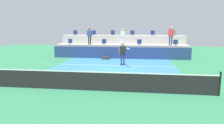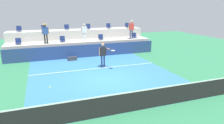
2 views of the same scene
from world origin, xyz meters
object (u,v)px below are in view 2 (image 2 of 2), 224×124
at_px(stadium_chair_upper_far_left, 19,29).
at_px(tennis_ball, 50,87).
at_px(spectator_in_grey, 84,31).
at_px(stadium_chair_upper_mid_right, 88,27).
at_px(equipment_bag, 72,59).
at_px(stadium_chair_upper_right, 109,26).
at_px(spectator_in_white, 131,27).
at_px(stadium_chair_lower_left, 62,40).
at_px(stadium_chair_upper_far_right, 127,26).
at_px(stadium_chair_lower_far_left, 18,42).
at_px(stadium_chair_upper_mid_left, 67,28).
at_px(spectator_with_hat, 45,31).
at_px(stadium_chair_upper_left, 44,28).
at_px(stadium_chair_lower_right, 101,38).
at_px(stadium_chair_lower_far_right, 134,36).
at_px(tennis_player, 103,53).

relative_size(stadium_chair_upper_far_left, tennis_ball, 7.65).
bearing_deg(spectator_in_grey, tennis_ball, -110.79).
relative_size(stadium_chair_upper_mid_right, equipment_bag, 0.68).
bearing_deg(stadium_chair_upper_right, spectator_in_white, -54.44).
relative_size(stadium_chair_upper_far_left, spectator_in_grey, 0.33).
relative_size(stadium_chair_lower_left, stadium_chair_upper_far_right, 1.00).
bearing_deg(spectator_in_grey, equipment_bag, -131.79).
bearing_deg(stadium_chair_lower_far_left, stadium_chair_upper_mid_left, 23.04).
bearing_deg(spectator_with_hat, spectator_in_white, -0.00).
relative_size(stadium_chair_upper_mid_right, spectator_in_white, 0.29).
relative_size(spectator_in_white, tennis_ball, 26.33).
distance_m(stadium_chair_upper_mid_right, spectator_in_white, 4.31).
height_order(stadium_chair_upper_left, stadium_chair_upper_far_right, same).
relative_size(stadium_chair_lower_far_left, stadium_chair_lower_right, 1.00).
bearing_deg(stadium_chair_lower_far_right, stadium_chair_upper_left, 168.03).
xyz_separation_m(stadium_chair_upper_left, spectator_in_white, (7.95, -2.18, 0.03)).
distance_m(stadium_chair_upper_far_right, equipment_bag, 7.85).
distance_m(stadium_chair_lower_far_left, stadium_chair_upper_mid_left, 4.68).
height_order(stadium_chair_upper_right, stadium_chair_upper_far_right, same).
bearing_deg(stadium_chair_lower_far_right, spectator_in_white, -144.60).
height_order(stadium_chair_lower_far_left, spectator_in_grey, spectator_in_grey).
height_order(stadium_chair_lower_left, stadium_chair_upper_mid_left, stadium_chair_upper_mid_left).
distance_m(stadium_chair_lower_far_left, stadium_chair_upper_far_left, 1.99).
xyz_separation_m(stadium_chair_upper_mid_right, spectator_with_hat, (-4.18, -2.18, -0.03)).
xyz_separation_m(stadium_chair_upper_mid_right, stadium_chair_upper_right, (2.15, 0.00, 0.00)).
height_order(stadium_chair_upper_far_right, spectator_in_grey, spectator_in_grey).
bearing_deg(stadium_chair_lower_far_right, spectator_with_hat, -177.39).
relative_size(stadium_chair_lower_far_right, stadium_chair_upper_mid_right, 1.00).
bearing_deg(stadium_chair_lower_far_right, tennis_ball, -132.01).
bearing_deg(stadium_chair_upper_far_left, stadium_chair_upper_mid_right, 0.00).
xyz_separation_m(stadium_chair_lower_left, equipment_bag, (0.48, -1.95, -1.31)).
distance_m(stadium_chair_lower_far_left, stadium_chair_lower_far_right, 10.61).
distance_m(stadium_chair_lower_right, stadium_chair_upper_left, 5.38).
height_order(stadium_chair_upper_far_left, tennis_player, stadium_chair_upper_far_left).
distance_m(stadium_chair_upper_mid_right, stadium_chair_upper_far_right, 4.26).
distance_m(stadium_chair_lower_far_left, spectator_in_white, 10.12).
height_order(stadium_chair_lower_far_right, stadium_chair_upper_mid_left, stadium_chair_upper_mid_left).
xyz_separation_m(stadium_chair_upper_mid_left, spectator_in_white, (5.84, -2.18, 0.03)).
distance_m(stadium_chair_upper_right, stadium_chair_upper_far_right, 2.11).
relative_size(stadium_chair_upper_left, stadium_chair_upper_mid_left, 1.00).
height_order(stadium_chair_upper_mid_left, stadium_chair_upper_mid_right, same).
xyz_separation_m(stadium_chair_lower_far_left, spectator_with_hat, (2.18, -0.38, 0.82)).
xyz_separation_m(stadium_chair_upper_mid_left, stadium_chair_upper_right, (4.28, 0.00, 0.00)).
xyz_separation_m(stadium_chair_upper_far_right, tennis_player, (-4.75, -6.57, -1.21)).
xyz_separation_m(stadium_chair_lower_far_right, stadium_chair_upper_left, (-8.49, 1.80, 0.85)).
xyz_separation_m(stadium_chair_lower_far_left, stadium_chair_upper_mid_left, (4.23, 1.80, 0.85)).
bearing_deg(stadium_chair_lower_far_left, stadium_chair_upper_left, 40.31).
height_order(stadium_chair_lower_far_left, tennis_ball, stadium_chair_lower_far_left).
distance_m(stadium_chair_lower_left, stadium_chair_upper_far_left, 4.10).
bearing_deg(spectator_with_hat, stadium_chair_lower_far_right, 2.61).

